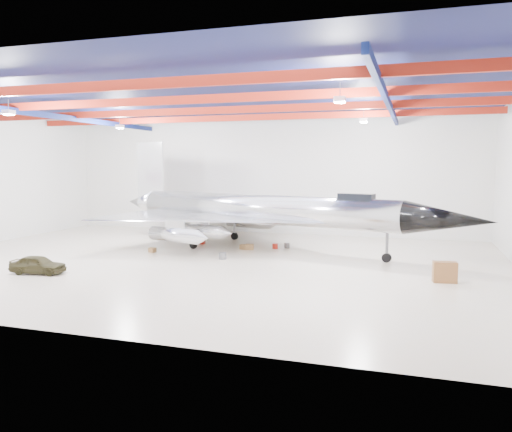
% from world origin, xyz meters
% --- Properties ---
extents(floor, '(40.00, 40.00, 0.00)m').
position_xyz_m(floor, '(0.00, 0.00, 0.00)').
color(floor, beige).
rests_on(floor, ground).
extents(wall_back, '(40.00, 0.00, 40.00)m').
position_xyz_m(wall_back, '(0.00, 15.00, 5.50)').
color(wall_back, silver).
rests_on(wall_back, floor).
extents(ceiling, '(40.00, 40.00, 0.00)m').
position_xyz_m(ceiling, '(0.00, 0.00, 11.00)').
color(ceiling, '#0A0F38').
rests_on(ceiling, wall_back).
extents(ceiling_structure, '(39.50, 29.50, 1.08)m').
position_xyz_m(ceiling_structure, '(0.00, 0.00, 10.32)').
color(ceiling_structure, maroon).
rests_on(ceiling_structure, ceiling).
extents(jet_aircraft, '(30.62, 21.84, 8.50)m').
position_xyz_m(jet_aircraft, '(2.26, 5.97, 2.79)').
color(jet_aircraft, silver).
rests_on(jet_aircraft, floor).
extents(jeep, '(3.45, 1.80, 1.12)m').
position_xyz_m(jeep, '(-7.87, -6.56, 0.56)').
color(jeep, '#34301A').
rests_on(jeep, floor).
extents(desk, '(1.35, 0.80, 1.17)m').
position_xyz_m(desk, '(15.35, -1.57, 0.58)').
color(desk, brown).
rests_on(desk, floor).
extents(crate_ply, '(0.62, 0.56, 0.35)m').
position_xyz_m(crate_ply, '(-4.95, 2.03, 0.18)').
color(crate_ply, olive).
rests_on(crate_ply, floor).
extents(toolbox_red, '(0.47, 0.38, 0.33)m').
position_xyz_m(toolbox_red, '(-2.97, 6.69, 0.17)').
color(toolbox_red, maroon).
rests_on(toolbox_red, floor).
extents(engine_drum, '(0.66, 0.66, 0.47)m').
position_xyz_m(engine_drum, '(1.07, 1.05, 0.23)').
color(engine_drum, '#59595B').
rests_on(engine_drum, floor).
extents(parts_bin, '(0.72, 0.64, 0.43)m').
position_xyz_m(parts_bin, '(1.62, 5.34, 0.22)').
color(parts_bin, olive).
rests_on(parts_bin, floor).
extents(tool_chest, '(0.53, 0.53, 0.39)m').
position_xyz_m(tool_chest, '(3.39, 6.34, 0.20)').
color(tool_chest, maroon).
rests_on(tool_chest, floor).
extents(oil_barrel, '(0.61, 0.53, 0.38)m').
position_xyz_m(oil_barrel, '(1.15, 5.32, 0.19)').
color(oil_barrel, olive).
rests_on(oil_barrel, floor).
extents(spares_box, '(0.56, 0.56, 0.39)m').
position_xyz_m(spares_box, '(4.16, 7.06, 0.20)').
color(spares_box, '#59595B').
rests_on(spares_box, floor).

